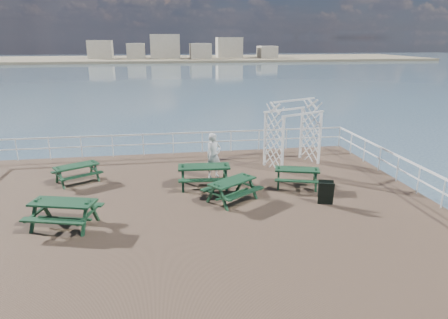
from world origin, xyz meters
The scene contains 11 objects.
ground centered at (0.00, 0.00, -0.15)m, with size 18.00×14.00×0.30m, color brown.
sea_backdrop centered at (12.54, 134.07, -0.51)m, with size 300.00×300.00×9.20m.
railing centered at (-0.07, 2.57, 0.87)m, with size 17.77×13.76×1.10m.
picnic_table_a centered at (-4.00, 3.32, 0.52)m, with size 2.12×2.00×0.82m.
picnic_table_b centered at (1.03, 2.01, 0.62)m, with size 2.10×1.74×0.97m.
picnic_table_c centered at (1.86, 0.43, 0.56)m, with size 2.30×2.21×0.87m.
picnic_table_d centered at (-3.63, -0.78, 0.61)m, with size 2.31×2.05×0.95m.
picnic_table_e centered at (4.61, 1.43, 0.53)m, with size 2.03×1.81×0.83m.
trellis_arbor centered at (5.32, 4.20, 1.34)m, with size 2.74×2.16×3.01m.
sandwich_board centered at (5.04, -0.42, 0.42)m, with size 0.62×0.53×0.86m.
person centered at (1.54, 3.03, 0.94)m, with size 0.69×0.45×1.88m, color silver.
Camera 1 is at (-0.54, -12.68, 5.62)m, focal length 32.00 mm.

